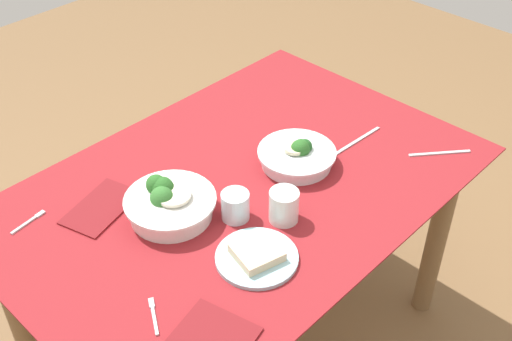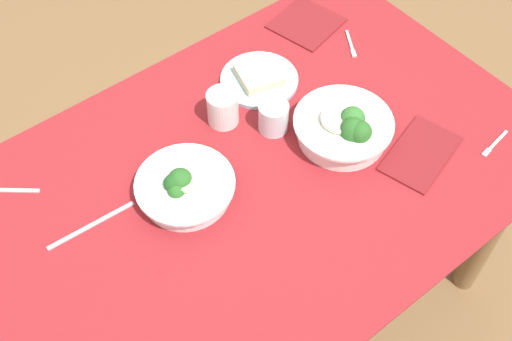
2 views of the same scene
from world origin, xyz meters
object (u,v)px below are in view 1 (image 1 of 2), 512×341
Objects in this scene: bread_side_plate at (257,256)px; napkin_folded_upper at (210,341)px; broccoli_bowl_near at (169,204)px; fork_by_far_bowl at (154,314)px; table_knife_left at (357,141)px; table_knife_right at (440,153)px; napkin_folded_lower at (101,207)px; water_glass_center at (235,206)px; water_glass_side at (284,206)px; fork_by_near_bowl at (30,221)px; broccoli_bowl_far at (297,156)px.

bread_side_plate is 1.19× the size of napkin_folded_upper.
fork_by_far_bowl is at bearing 43.45° from broccoli_bowl_near.
napkin_folded_upper is (0.21, 0.39, -0.04)m from broccoli_bowl_near.
table_knife_left is (-0.63, 0.16, -0.04)m from broccoli_bowl_near.
broccoli_bowl_near is 1.28× the size of table_knife_right.
table_knife_right is 1.03m from napkin_folded_lower.
broccoli_bowl_near is 3.08× the size of water_glass_center.
water_glass_center is at bearing 130.40° from broccoli_bowl_near.
bread_side_plate is at bearing 109.39° from napkin_folded_lower.
water_glass_side is 0.58m from table_knife_right.
bread_side_plate is at bearing 98.22° from broccoli_bowl_near.
table_knife_left and table_knife_right have the same top height.
fork_by_far_bowl is 0.56× the size of napkin_folded_upper.
table_knife_right is (-0.64, 0.25, -0.04)m from water_glass_center.
napkin_folded_upper reaches higher than fork_by_near_bowl.
broccoli_bowl_near reaches higher than table_knife_right.
water_glass_center is 0.37× the size of table_knife_left.
bread_side_plate is 0.17m from water_glass_side.
water_glass_center is at bearing -142.68° from napkin_folded_upper.
water_glass_center is 0.82× the size of fork_by_far_bowl.
bread_side_plate reaches higher than napkin_folded_lower.
fork_by_far_bowl is at bearing 31.21° from table_knife_right.
broccoli_bowl_far is at bearing -153.28° from bread_side_plate.
water_glass_side is 0.43× the size of napkin_folded_lower.
bread_side_plate is 1.92× the size of fork_by_near_bowl.
broccoli_bowl_near is 0.66m from table_knife_left.
fork_by_near_bowl is (0.40, -0.39, -0.04)m from water_glass_center.
water_glass_side reaches higher than fork_by_near_bowl.
broccoli_bowl_far is 0.94× the size of broccoli_bowl_near.
fork_by_near_bowl is 1.01m from table_knife_left.
table_knife_right is at bearing -179.93° from napkin_folded_upper.
fork_by_far_bowl is 0.42m from napkin_folded_lower.
napkin_folded_upper and napkin_folded_lower have the same top height.
broccoli_bowl_far is 0.23m from table_knife_left.
fork_by_far_bowl is 0.49m from fork_by_near_bowl.
broccoli_bowl_near reaches higher than bread_side_plate.
fork_by_near_bowl is at bearing -41.70° from broccoli_bowl_near.
napkin_folded_upper is (-0.04, 0.15, 0.00)m from fork_by_far_bowl.
table_knife_right is at bearing 172.16° from bread_side_plate.
table_knife_right is at bearing 158.62° from water_glass_center.
water_glass_side is 0.45m from napkin_folded_upper.
table_knife_left is at bearing -54.01° from fork_by_far_bowl.
fork_by_far_bowl is at bearing 0.29° from water_glass_side.
bread_side_plate is at bearing -164.83° from table_knife_left.
water_glass_side reaches higher than table_knife_left.
water_glass_center is at bearing 128.25° from napkin_folded_lower.
fork_by_far_bowl is 0.16m from napkin_folded_upper.
fork_by_near_bowl is (0.03, -0.49, 0.00)m from fork_by_far_bowl.
napkin_folded_upper reaches higher than table_knife_right.
broccoli_bowl_near is (0.41, -0.10, 0.01)m from broccoli_bowl_far.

